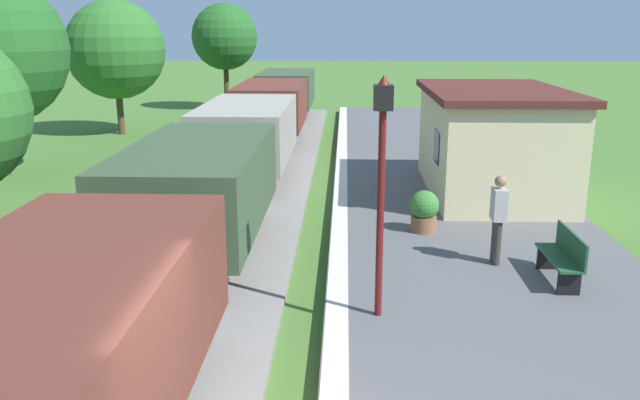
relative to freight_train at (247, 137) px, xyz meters
name	(u,v)px	position (x,y,z in m)	size (l,w,h in m)	color
freight_train	(247,137)	(0.00, 0.00, 0.00)	(2.50, 32.60, 2.12)	brown
station_hut	(492,141)	(6.80, -1.80, 0.26)	(3.50, 5.80, 2.78)	beige
bench_near_hut	(563,256)	(6.74, -8.11, -0.68)	(0.42, 1.50, 0.91)	#1E4C2D
bench_down_platform	(459,144)	(6.74, 2.76, -0.68)	(0.42, 1.50, 0.91)	#1E4C2D
person_waiting	(498,216)	(5.77, -7.25, -0.21)	(0.24, 0.38, 1.71)	#38332D
potted_planter	(424,210)	(4.64, -5.33, -0.67)	(0.64, 0.64, 0.92)	brown
lamp_post_near	(382,154)	(3.44, -9.61, 1.41)	(0.28, 0.28, 3.70)	#591414
tree_field_left	(115,50)	(-6.81, 8.70, 2.19)	(4.14, 4.14, 5.66)	#4C3823
tree_field_distant	(225,37)	(-3.70, 17.19, 2.55)	(3.57, 3.57, 5.74)	#4C3823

